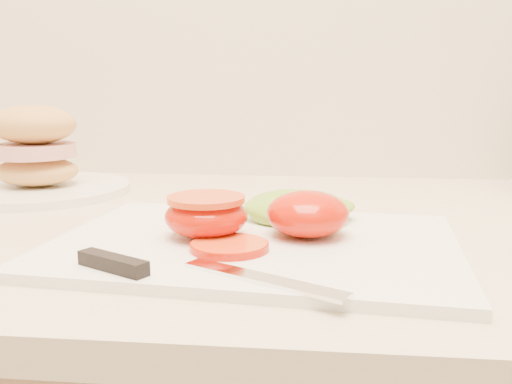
# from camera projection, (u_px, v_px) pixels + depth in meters

# --- Properties ---
(cutting_board) EXTENTS (0.41, 0.31, 0.01)m
(cutting_board) POSITION_uv_depth(u_px,v_px,m) (255.00, 244.00, 0.55)
(cutting_board) COLOR white
(cutting_board) RESTS_ON counter
(tomato_half_dome) EXTENTS (0.08, 0.08, 0.05)m
(tomato_half_dome) POSITION_uv_depth(u_px,v_px,m) (308.00, 214.00, 0.56)
(tomato_half_dome) COLOR #C80E02
(tomato_half_dome) RESTS_ON cutting_board
(tomato_half_cut) EXTENTS (0.08, 0.08, 0.04)m
(tomato_half_cut) POSITION_uv_depth(u_px,v_px,m) (206.00, 215.00, 0.56)
(tomato_half_cut) COLOR #C80E02
(tomato_half_cut) RESTS_ON cutting_board
(tomato_slice_0) EXTENTS (0.07, 0.07, 0.01)m
(tomato_slice_0) POSITION_uv_depth(u_px,v_px,m) (229.00, 246.00, 0.52)
(tomato_slice_0) COLOR orange
(tomato_slice_0) RESTS_ON cutting_board
(lettuce_leaf_0) EXTENTS (0.13, 0.09, 0.03)m
(lettuce_leaf_0) POSITION_uv_depth(u_px,v_px,m) (299.00, 209.00, 0.63)
(lettuce_leaf_0) COLOR #91C434
(lettuce_leaf_0) RESTS_ON cutting_board
(knife) EXTENTS (0.23, 0.09, 0.01)m
(knife) POSITION_uv_depth(u_px,v_px,m) (170.00, 269.00, 0.45)
(knife) COLOR silver
(knife) RESTS_ON cutting_board
(sandwich_plate) EXTENTS (0.26, 0.26, 0.13)m
(sandwich_plate) POSITION_uv_depth(u_px,v_px,m) (36.00, 162.00, 0.82)
(sandwich_plate) COLOR white
(sandwich_plate) RESTS_ON counter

